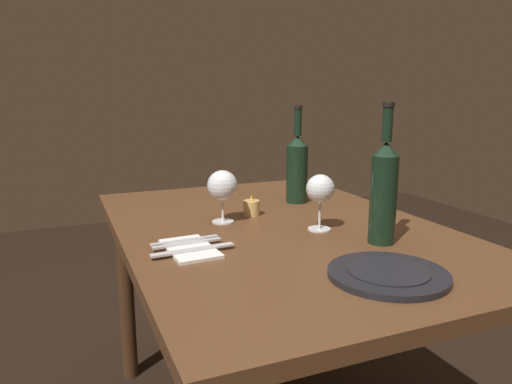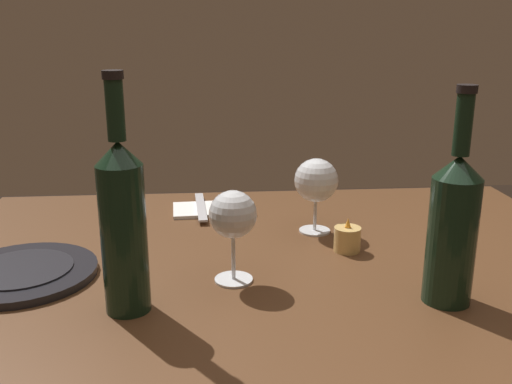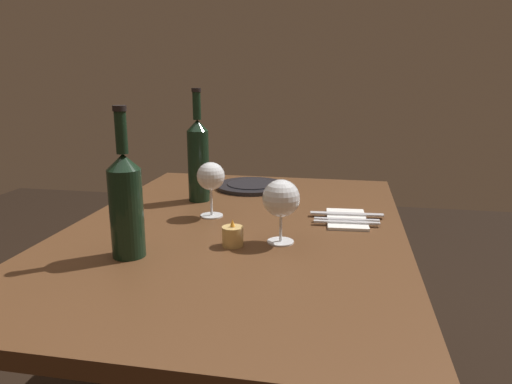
{
  "view_description": "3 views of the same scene",
  "coord_description": "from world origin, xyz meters",
  "px_view_note": "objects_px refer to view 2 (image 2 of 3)",
  "views": [
    {
      "loc": [
        1.22,
        -0.58,
        1.13
      ],
      "look_at": [
        -0.04,
        -0.06,
        0.84
      ],
      "focal_mm": 33.59,
      "sensor_mm": 36.0,
      "label": 1
    },
    {
      "loc": [
        0.11,
        0.98,
        1.16
      ],
      "look_at": [
        0.03,
        -0.06,
        0.85
      ],
      "focal_mm": 39.52,
      "sensor_mm": 36.0,
      "label": 2
    },
    {
      "loc": [
        -1.2,
        -0.28,
        1.15
      ],
      "look_at": [
        -0.04,
        -0.06,
        0.85
      ],
      "focal_mm": 33.14,
      "sensor_mm": 36.0,
      "label": 3
    }
  ],
  "objects_px": {
    "votive_candle": "(347,240)",
    "fork_outer": "(235,206)",
    "fork_inner": "(224,206)",
    "table_knife": "(201,207)",
    "wine_bottle_second": "(123,223)",
    "wine_bottle": "(453,225)",
    "wine_glass_left": "(316,182)",
    "dinner_plate": "(22,273)",
    "wine_glass_right": "(233,217)",
    "folded_napkin": "(214,209)"
  },
  "relations": [
    {
      "from": "fork_inner",
      "to": "fork_outer",
      "type": "xyz_separation_m",
      "value": [
        -0.02,
        0.0,
        0.0
      ]
    },
    {
      "from": "fork_outer",
      "to": "folded_napkin",
      "type": "bearing_deg",
      "value": 0.0
    },
    {
      "from": "fork_inner",
      "to": "table_knife",
      "type": "height_order",
      "value": "same"
    },
    {
      "from": "wine_glass_right",
      "to": "folded_napkin",
      "type": "bearing_deg",
      "value": -85.33
    },
    {
      "from": "wine_bottle_second",
      "to": "fork_inner",
      "type": "distance_m",
      "value": 0.52
    },
    {
      "from": "wine_glass_left",
      "to": "wine_glass_right",
      "type": "height_order",
      "value": "wine_glass_right"
    },
    {
      "from": "table_knife",
      "to": "wine_glass_left",
      "type": "bearing_deg",
      "value": 146.74
    },
    {
      "from": "fork_inner",
      "to": "folded_napkin",
      "type": "bearing_deg",
      "value": 0.0
    },
    {
      "from": "fork_outer",
      "to": "wine_glass_right",
      "type": "bearing_deg",
      "value": 87.32
    },
    {
      "from": "dinner_plate",
      "to": "fork_inner",
      "type": "height_order",
      "value": "dinner_plate"
    },
    {
      "from": "wine_glass_left",
      "to": "fork_inner",
      "type": "relative_size",
      "value": 0.88
    },
    {
      "from": "wine_glass_left",
      "to": "dinner_plate",
      "type": "bearing_deg",
      "value": 18.48
    },
    {
      "from": "fork_inner",
      "to": "fork_outer",
      "type": "height_order",
      "value": "same"
    },
    {
      "from": "dinner_plate",
      "to": "table_knife",
      "type": "relative_size",
      "value": 1.22
    },
    {
      "from": "wine_glass_left",
      "to": "dinner_plate",
      "type": "height_order",
      "value": "wine_glass_left"
    },
    {
      "from": "fork_outer",
      "to": "dinner_plate",
      "type": "bearing_deg",
      "value": 41.69
    },
    {
      "from": "wine_bottle",
      "to": "dinner_plate",
      "type": "height_order",
      "value": "wine_bottle"
    },
    {
      "from": "votive_candle",
      "to": "fork_outer",
      "type": "relative_size",
      "value": 0.37
    },
    {
      "from": "wine_glass_right",
      "to": "dinner_plate",
      "type": "height_order",
      "value": "wine_glass_right"
    },
    {
      "from": "dinner_plate",
      "to": "wine_bottle_second",
      "type": "bearing_deg",
      "value": 146.48
    },
    {
      "from": "votive_candle",
      "to": "folded_napkin",
      "type": "relative_size",
      "value": 0.34
    },
    {
      "from": "wine_bottle_second",
      "to": "folded_napkin",
      "type": "distance_m",
      "value": 0.52
    },
    {
      "from": "votive_candle",
      "to": "wine_bottle_second",
      "type": "bearing_deg",
      "value": 27.85
    },
    {
      "from": "wine_bottle",
      "to": "fork_outer",
      "type": "bearing_deg",
      "value": -57.15
    },
    {
      "from": "wine_glass_right",
      "to": "table_knife",
      "type": "distance_m",
      "value": 0.41
    },
    {
      "from": "wine_bottle",
      "to": "dinner_plate",
      "type": "distance_m",
      "value": 0.73
    },
    {
      "from": "fork_outer",
      "to": "fork_inner",
      "type": "bearing_deg",
      "value": 0.0
    },
    {
      "from": "fork_outer",
      "to": "table_knife",
      "type": "xyz_separation_m",
      "value": [
        0.08,
        0.0,
        0.0
      ]
    },
    {
      "from": "folded_napkin",
      "to": "fork_outer",
      "type": "distance_m",
      "value": 0.05
    },
    {
      "from": "wine_glass_right",
      "to": "votive_candle",
      "type": "height_order",
      "value": "wine_glass_right"
    },
    {
      "from": "fork_inner",
      "to": "table_knife",
      "type": "bearing_deg",
      "value": 0.0
    },
    {
      "from": "votive_candle",
      "to": "wine_glass_left",
      "type": "bearing_deg",
      "value": -68.68
    },
    {
      "from": "dinner_plate",
      "to": "folded_napkin",
      "type": "distance_m",
      "value": 0.48
    },
    {
      "from": "wine_glass_left",
      "to": "wine_bottle",
      "type": "xyz_separation_m",
      "value": [
        -0.15,
        0.33,
        0.02
      ]
    },
    {
      "from": "votive_candle",
      "to": "folded_napkin",
      "type": "bearing_deg",
      "value": -46.49
    },
    {
      "from": "dinner_plate",
      "to": "table_knife",
      "type": "distance_m",
      "value": 0.46
    },
    {
      "from": "wine_glass_left",
      "to": "wine_bottle_second",
      "type": "relative_size",
      "value": 0.44
    },
    {
      "from": "wine_bottle",
      "to": "fork_outer",
      "type": "relative_size",
      "value": 1.89
    },
    {
      "from": "wine_glass_left",
      "to": "wine_glass_right",
      "type": "distance_m",
      "value": 0.29
    },
    {
      "from": "wine_glass_left",
      "to": "wine_glass_right",
      "type": "xyz_separation_m",
      "value": [
        0.18,
        0.23,
        0.01
      ]
    },
    {
      "from": "wine_bottle_second",
      "to": "votive_candle",
      "type": "height_order",
      "value": "wine_bottle_second"
    },
    {
      "from": "wine_bottle_second",
      "to": "folded_napkin",
      "type": "bearing_deg",
      "value": -105.67
    },
    {
      "from": "wine_glass_left",
      "to": "wine_bottle_second",
      "type": "bearing_deg",
      "value": 42.41
    },
    {
      "from": "wine_glass_left",
      "to": "fork_inner",
      "type": "height_order",
      "value": "wine_glass_left"
    },
    {
      "from": "wine_glass_right",
      "to": "wine_bottle_second",
      "type": "distance_m",
      "value": 0.19
    },
    {
      "from": "fork_outer",
      "to": "wine_bottle_second",
      "type": "bearing_deg",
      "value": 68.94
    },
    {
      "from": "votive_candle",
      "to": "fork_outer",
      "type": "distance_m",
      "value": 0.34
    },
    {
      "from": "wine_glass_right",
      "to": "dinner_plate",
      "type": "distance_m",
      "value": 0.39
    },
    {
      "from": "fork_outer",
      "to": "wine_bottle",
      "type": "bearing_deg",
      "value": 122.85
    },
    {
      "from": "wine_glass_left",
      "to": "fork_outer",
      "type": "distance_m",
      "value": 0.25
    }
  ]
}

